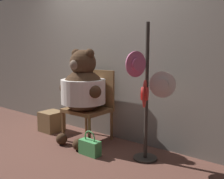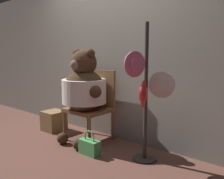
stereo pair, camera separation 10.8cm
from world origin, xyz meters
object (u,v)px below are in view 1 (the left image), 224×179
(chair, at_px, (92,103))
(teddy_bear, at_px, (83,88))
(hat_display_rack, at_px, (147,95))
(handbag_on_ground, at_px, (90,147))

(chair, relative_size, teddy_bear, 0.77)
(chair, relative_size, hat_display_rack, 0.63)
(chair, xyz_separation_m, hat_display_rack, (1.01, -0.18, 0.24))
(chair, distance_m, hat_display_rack, 1.05)
(chair, distance_m, teddy_bear, 0.29)
(teddy_bear, height_order, hat_display_rack, hat_display_rack)
(hat_display_rack, bearing_deg, handbag_on_ground, -156.69)
(chair, relative_size, handbag_on_ground, 3.25)
(teddy_bear, height_order, handbag_on_ground, teddy_bear)
(hat_display_rack, relative_size, handbag_on_ground, 5.16)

